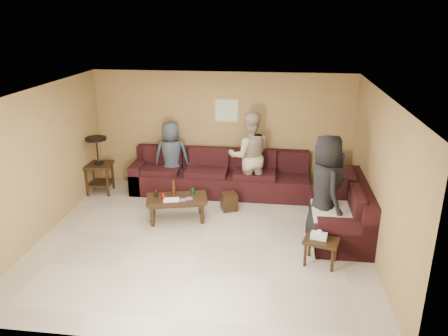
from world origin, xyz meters
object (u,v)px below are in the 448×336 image
at_px(person_right, 325,188).
at_px(person_left, 172,157).
at_px(sectional_sofa, 257,190).
at_px(waste_bin, 229,201).
at_px(coffee_table, 177,201).
at_px(end_table_left, 99,164).
at_px(person_middle, 249,156).
at_px(side_table_right, 321,242).

bearing_deg(person_right, person_left, 44.59).
xyz_separation_m(sectional_sofa, waste_bin, (-0.51, -0.27, -0.15)).
relative_size(coffee_table, end_table_left, 0.98).
height_order(sectional_sofa, person_left, person_left).
relative_size(waste_bin, person_middle, 0.19).
height_order(waste_bin, person_middle, person_middle).
xyz_separation_m(side_table_right, waste_bin, (-1.60, 1.76, -0.20)).
height_order(sectional_sofa, side_table_right, sectional_sofa).
height_order(end_table_left, waste_bin, end_table_left).
bearing_deg(person_right, sectional_sofa, 29.52).
xyz_separation_m(side_table_right, person_middle, (-1.27, 2.43, 0.53)).
bearing_deg(end_table_left, waste_bin, -10.50).
relative_size(end_table_left, person_right, 0.67).
xyz_separation_m(person_middle, person_right, (1.37, -1.58, 0.01)).
height_order(sectional_sofa, waste_bin, sectional_sofa).
bearing_deg(side_table_right, end_table_left, 152.72).
xyz_separation_m(sectional_sofa, person_left, (-1.84, 0.55, 0.44)).
height_order(coffee_table, person_left, person_left).
height_order(coffee_table, waste_bin, coffee_table).
height_order(end_table_left, person_middle, person_middle).
bearing_deg(waste_bin, side_table_right, -47.67).
distance_m(sectional_sofa, person_left, 1.97).
height_order(coffee_table, end_table_left, end_table_left).
distance_m(waste_bin, person_right, 2.06).
xyz_separation_m(waste_bin, person_left, (-1.32, 0.82, 0.59)).
bearing_deg(side_table_right, person_middle, 117.61).
height_order(person_middle, person_right, person_right).
bearing_deg(person_right, waste_bin, 46.32).
height_order(side_table_right, person_left, person_left).
bearing_deg(end_table_left, sectional_sofa, -4.28).
xyz_separation_m(end_table_left, waste_bin, (2.82, -0.52, -0.47)).
bearing_deg(waste_bin, person_middle, 64.17).
relative_size(coffee_table, waste_bin, 3.50).
relative_size(side_table_right, person_left, 0.39).
xyz_separation_m(sectional_sofa, side_table_right, (1.09, -2.03, 0.04)).
relative_size(sectional_sofa, person_left, 3.05).
bearing_deg(waste_bin, end_table_left, 169.50).
height_order(person_left, person_right, person_right).
bearing_deg(sectional_sofa, person_right, -44.84).
bearing_deg(person_left, side_table_right, 129.40).
height_order(end_table_left, side_table_right, end_table_left).
relative_size(side_table_right, person_middle, 0.33).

